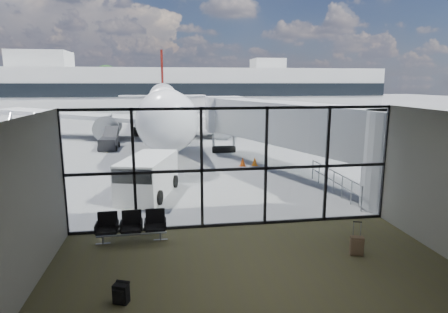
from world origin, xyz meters
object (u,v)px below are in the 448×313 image
object	(u,v)px
airliner	(164,106)
belt_loader	(109,142)
suitcase	(357,246)
service_van	(147,176)
backpack	(121,294)
mobile_stairs	(21,153)
seating_row	(132,225)

from	to	relation	value
airliner	belt_loader	xyz separation A→B (m)	(-4.46, -8.11, -2.42)
suitcase	belt_loader	world-z (taller)	belt_loader
suitcase	service_van	bearing A→B (deg)	148.24
backpack	service_van	xyz separation A→B (m)	(0.24, 9.05, 0.69)
belt_loader	backpack	bearing A→B (deg)	-81.44
suitcase	airliner	distance (m)	29.74
service_van	mobile_stairs	bearing A→B (deg)	149.31
belt_loader	suitcase	bearing A→B (deg)	-63.57
mobile_stairs	service_van	bearing A→B (deg)	-54.41
suitcase	mobile_stairs	distance (m)	23.09
service_van	belt_loader	size ratio (longest dim) A/B	1.27
seating_row	suitcase	bearing A→B (deg)	-18.57
seating_row	mobile_stairs	world-z (taller)	mobile_stairs
backpack	mobile_stairs	bearing A→B (deg)	137.25
suitcase	airliner	xyz separation A→B (m)	(-6.00, 29.01, 2.66)
airliner	service_van	world-z (taller)	airliner
seating_row	backpack	distance (m)	3.81
airliner	mobile_stairs	xyz separation A→B (m)	(-9.75, -12.13, -2.37)
service_van	belt_loader	world-z (taller)	service_van
airliner	mobile_stairs	distance (m)	15.74
service_van	belt_loader	bearing A→B (deg)	121.01
backpack	suitcase	distance (m)	7.19
service_van	belt_loader	xyz separation A→B (m)	(-3.69, 13.41, -0.39)
service_van	mobile_stairs	distance (m)	13.00
service_van	mobile_stairs	size ratio (longest dim) A/B	1.20
seating_row	airliner	xyz separation A→B (m)	(1.06, 26.79, 2.41)
suitcase	belt_loader	size ratio (longest dim) A/B	0.29
service_van	belt_loader	distance (m)	13.92
seating_row	suitcase	size ratio (longest dim) A/B	2.18
seating_row	service_van	xyz separation A→B (m)	(0.29, 5.26, 0.38)
backpack	belt_loader	distance (m)	22.73
airliner	belt_loader	world-z (taller)	airliner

